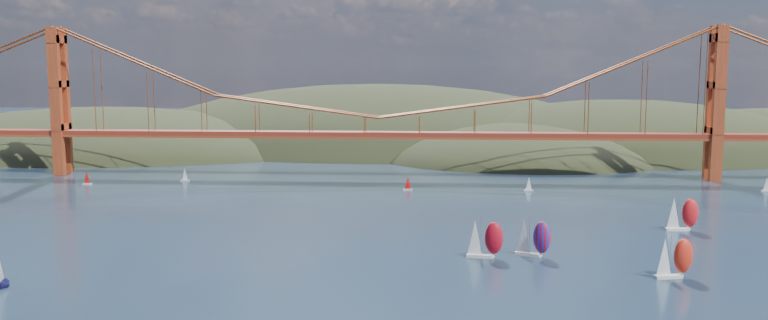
{
  "coord_description": "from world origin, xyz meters",
  "views": [
    {
      "loc": [
        19.59,
        -92.6,
        41.48
      ],
      "look_at": [
        7.81,
        90.0,
        17.94
      ],
      "focal_mm": 35.0,
      "sensor_mm": 36.0,
      "label": 1
    }
  ],
  "objects": [
    {
      "name": "racer_0",
      "position": [
        30.92,
        65.61,
        4.23
      ],
      "size": [
        7.9,
        3.49,
        8.96
      ],
      "rotation": [
        0.0,
        0.0,
        -0.1
      ],
      "color": "silver",
      "rests_on": "ground"
    },
    {
      "name": "racer_3",
      "position": [
        82.02,
        95.3,
        4.38
      ],
      "size": [
        8.16,
        3.51,
        9.28
      ],
      "rotation": [
        0.0,
        0.0,
        0.08
      ],
      "color": "white",
      "rests_on": "ground"
    },
    {
      "name": "distant_boat_2",
      "position": [
        -99.58,
        155.98,
        2.41
      ],
      "size": [
        3.0,
        2.0,
        4.7
      ],
      "color": "silver",
      "rests_on": "ground"
    },
    {
      "name": "racer_1",
      "position": [
        66.69,
        52.49,
        4.18
      ],
      "size": [
        7.9,
        4.42,
        8.86
      ],
      "rotation": [
        0.0,
        0.0,
        0.24
      ],
      "color": "silver",
      "rests_on": "ground"
    },
    {
      "name": "distant_boat_8",
      "position": [
        51.44,
        152.1,
        2.41
      ],
      "size": [
        3.0,
        2.0,
        4.7
      ],
      "color": "silver",
      "rests_on": "ground"
    },
    {
      "name": "distant_boat_4",
      "position": [
        129.09,
        156.43,
        2.41
      ],
      "size": [
        3.0,
        2.0,
        4.7
      ],
      "color": "silver",
      "rests_on": "ground"
    },
    {
      "name": "headlands",
      "position": [
        44.95,
        278.29,
        -12.46
      ],
      "size": [
        725.0,
        225.0,
        96.0
      ],
      "color": "black",
      "rests_on": "ground"
    },
    {
      "name": "distant_boat_3",
      "position": [
        -68.15,
        165.37,
        2.41
      ],
      "size": [
        3.0,
        2.0,
        4.7
      ],
      "color": "silver",
      "rests_on": "ground"
    },
    {
      "name": "racer_rwb",
      "position": [
        41.5,
        67.68,
        4.23
      ],
      "size": [
        7.98,
        5.55,
        8.94
      ],
      "rotation": [
        0.0,
        0.0,
        -0.41
      ],
      "color": "silver",
      "rests_on": "ground"
    },
    {
      "name": "distant_boat_9",
      "position": [
        11.76,
        151.27,
        2.41
      ],
      "size": [
        3.0,
        2.0,
        4.7
      ],
      "color": "silver",
      "rests_on": "ground"
    },
    {
      "name": "bridge",
      "position": [
        -1.75,
        180.0,
        32.23
      ],
      "size": [
        552.0,
        12.0,
        55.0
      ],
      "color": "maroon",
      "rests_on": "ground"
    }
  ]
}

